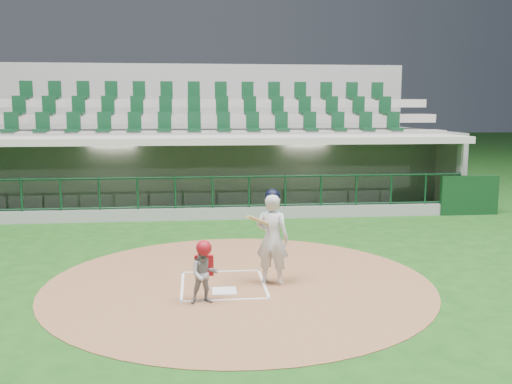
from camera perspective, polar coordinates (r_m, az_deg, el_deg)
ground at (r=10.96m, az=-3.38°, el=-8.83°), size 120.00×120.00×0.00m
dirt_circle at (r=10.79m, az=-1.72°, el=-9.07°), size 7.20×7.20×0.01m
home_plate at (r=10.29m, az=-3.19°, el=-9.87°), size 0.43×0.43×0.02m
batter_box_chalk at (r=10.67m, az=-3.30°, el=-9.22°), size 1.55×1.80×0.01m
dugout_structure at (r=18.44m, az=-4.00°, el=1.31°), size 16.40×3.70×3.00m
seating_deck at (r=21.45m, az=-4.79°, el=3.56°), size 17.00×6.72×5.15m
batter at (r=10.50m, az=1.62°, el=-4.48°), size 0.91×0.96×1.78m
catcher at (r=9.60m, az=-5.20°, el=-7.93°), size 0.52×0.43×1.07m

